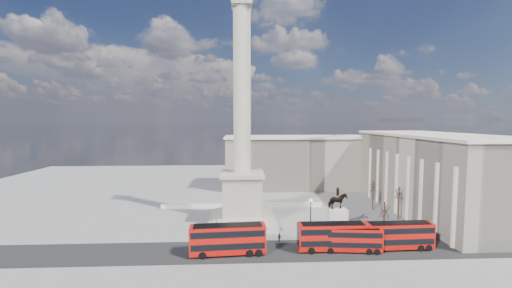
{
  "coord_description": "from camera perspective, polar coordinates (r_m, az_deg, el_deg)",
  "views": [
    {
      "loc": [
        -0.12,
        -60.64,
        21.8
      ],
      "look_at": [
        2.79,
        2.45,
        16.96
      ],
      "focal_mm": 22.0,
      "sensor_mm": 36.0,
      "label": 1
    }
  ],
  "objects": [
    {
      "name": "ground",
      "position": [
        64.44,
        -2.47,
        -15.4
      ],
      "size": [
        180.0,
        180.0,
        0.0
      ],
      "primitive_type": "plane",
      "color": "gray",
      "rests_on": "ground"
    },
    {
      "name": "asphalt_road",
      "position": [
        55.37,
        3.04,
        -18.81
      ],
      "size": [
        120.0,
        9.0,
        0.01
      ],
      "primitive_type": "cube",
      "color": "#262626",
      "rests_on": "ground"
    },
    {
      "name": "nelsons_column",
      "position": [
        66.24,
        -2.52,
        -3.33
      ],
      "size": [
        14.0,
        14.0,
        49.85
      ],
      "color": "#ADA390",
      "rests_on": "ground"
    },
    {
      "name": "balustrade_wall",
      "position": [
        79.53,
        -2.5,
        -11.12
      ],
      "size": [
        40.0,
        0.6,
        1.1
      ],
      "primitive_type": "cube",
      "color": "beige",
      "rests_on": "ground"
    },
    {
      "name": "building_east",
      "position": [
        84.75,
        29.68,
        -4.67
      ],
      "size": [
        19.0,
        46.0,
        18.6
      ],
      "color": "#B7AC96",
      "rests_on": "ground"
    },
    {
      "name": "building_northeast",
      "position": [
        103.51,
        8.6,
        -3.15
      ],
      "size": [
        51.0,
        17.0,
        16.6
      ],
      "color": "#B7AC96",
      "rests_on": "ground"
    },
    {
      "name": "red_bus_a",
      "position": [
        53.15,
        -5.04,
        -16.83
      ],
      "size": [
        12.33,
        3.59,
        4.94
      ],
      "rotation": [
        0.0,
        0.0,
        0.07
      ],
      "color": "#B30E09",
      "rests_on": "ground"
    },
    {
      "name": "red_bus_b",
      "position": [
        55.95,
        13.8,
        -15.98
      ],
      "size": [
        11.56,
        2.81,
        4.68
      ],
      "rotation": [
        0.0,
        0.0,
        0.01
      ],
      "color": "#B30E09",
      "rests_on": "ground"
    },
    {
      "name": "red_bus_c",
      "position": [
        56.41,
        16.78,
        -16.18
      ],
      "size": [
        10.38,
        3.33,
        4.14
      ],
      "rotation": [
        0.0,
        0.0,
        -0.1
      ],
      "color": "#B30E09",
      "rests_on": "ground"
    },
    {
      "name": "red_bus_d",
      "position": [
        60.11,
        24.61,
        -14.85
      ],
      "size": [
        11.39,
        2.98,
        4.59
      ],
      "rotation": [
        0.0,
        0.0,
        0.03
      ],
      "color": "#B30E09",
      "rests_on": "ground"
    },
    {
      "name": "victorian_lamp",
      "position": [
        61.47,
        9.91,
        -12.42
      ],
      "size": [
        0.6,
        0.6,
        6.98
      ],
      "rotation": [
        0.0,
        0.0,
        -0.01
      ],
      "color": "black",
      "rests_on": "ground"
    },
    {
      "name": "equestrian_statue",
      "position": [
        63.45,
        14.55,
        -12.81
      ],
      "size": [
        4.42,
        3.31,
        9.09
      ],
      "color": "beige",
      "rests_on": "ground"
    },
    {
      "name": "bare_tree_near",
      "position": [
        59.3,
        22.33,
        -10.98
      ],
      "size": [
        1.86,
        1.86,
        8.16
      ],
      "rotation": [
        0.0,
        0.0,
        0.08
      ],
      "color": "#332319",
      "rests_on": "ground"
    },
    {
      "name": "bare_tree_mid",
      "position": [
        75.94,
        24.56,
        -8.07
      ],
      "size": [
        1.99,
        1.99,
        7.54
      ],
      "rotation": [
        0.0,
        0.0,
        0.15
      ],
      "color": "#332319",
      "rests_on": "ground"
    },
    {
      "name": "bare_tree_far",
      "position": [
        82.0,
        20.53,
        -7.2
      ],
      "size": [
        1.78,
        1.78,
        7.27
      ],
      "rotation": [
        0.0,
        0.0,
        0.19
      ],
      "color": "#332319",
      "rests_on": "ground"
    },
    {
      "name": "pedestrian_walking",
      "position": [
        67.07,
        18.42,
        -13.97
      ],
      "size": [
        0.8,
        0.66,
        1.89
      ],
      "primitive_type": "imported",
      "rotation": [
        0.0,
        0.0,
        0.35
      ],
      "color": "black",
      "rests_on": "ground"
    },
    {
      "name": "pedestrian_standing",
      "position": [
        63.68,
        22.64,
        -15.15
      ],
      "size": [
        1.08,
        1.04,
        1.75
      ],
      "primitive_type": "imported",
      "rotation": [
        0.0,
        0.0,
        3.79
      ],
      "color": "black",
      "rests_on": "ground"
    },
    {
      "name": "pedestrian_crossing",
      "position": [
        58.86,
        4.27,
        -16.55
      ],
      "size": [
        0.9,
        0.94,
        1.57
      ],
      "primitive_type": "imported",
      "rotation": [
        0.0,
        0.0,
        2.3
      ],
      "color": "black",
      "rests_on": "ground"
    }
  ]
}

